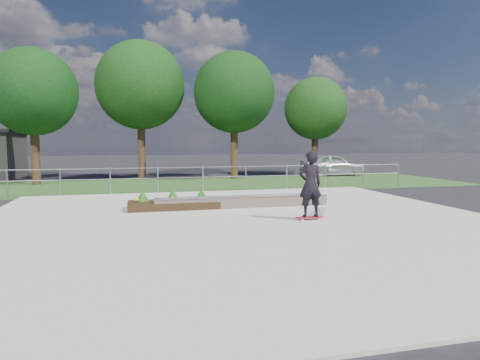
# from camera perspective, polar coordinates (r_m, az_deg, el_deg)

# --- Properties ---
(ground) EXTENTS (120.00, 120.00, 0.00)m
(ground) POSITION_cam_1_polar(r_m,az_deg,el_deg) (12.10, 0.83, -5.85)
(ground) COLOR black
(ground) RESTS_ON ground
(grass_verge) EXTENTS (30.00, 8.00, 0.02)m
(grass_verge) POSITION_cam_1_polar(r_m,az_deg,el_deg) (22.80, -6.36, -0.62)
(grass_verge) COLOR #294A1D
(grass_verge) RESTS_ON ground
(concrete_slab) EXTENTS (15.00, 15.00, 0.06)m
(concrete_slab) POSITION_cam_1_polar(r_m,az_deg,el_deg) (12.10, 0.83, -5.71)
(concrete_slab) COLOR #B0AC9C
(concrete_slab) RESTS_ON ground
(fence) EXTENTS (20.06, 0.06, 1.20)m
(fence) POSITION_cam_1_polar(r_m,az_deg,el_deg) (19.28, -4.96, 0.59)
(fence) COLOR gray
(fence) RESTS_ON ground
(tree_far_left) EXTENTS (4.55, 4.55, 7.15)m
(tree_far_left) POSITION_cam_1_polar(r_m,az_deg,el_deg) (25.08, -25.90, 10.51)
(tree_far_left) COLOR #331F14
(tree_far_left) RESTS_ON ground
(tree_mid_left) EXTENTS (5.25, 5.25, 8.25)m
(tree_mid_left) POSITION_cam_1_polar(r_m,az_deg,el_deg) (26.68, -13.15, 12.17)
(tree_mid_left) COLOR #331E14
(tree_mid_left) RESTS_ON ground
(tree_mid_right) EXTENTS (4.90, 4.90, 7.70)m
(tree_mid_right) POSITION_cam_1_polar(r_m,az_deg,el_deg) (26.34, -0.79, 11.57)
(tree_mid_right) COLOR #312313
(tree_mid_right) RESTS_ON ground
(tree_far_right) EXTENTS (4.20, 4.20, 6.60)m
(tree_far_right) POSITION_cam_1_polar(r_m,az_deg,el_deg) (29.63, 10.03, 9.33)
(tree_far_right) COLOR #2F1F12
(tree_far_right) RESTS_ON ground
(grind_ledge) EXTENTS (6.00, 0.44, 0.43)m
(grind_ledge) POSITION_cam_1_polar(r_m,az_deg,el_deg) (14.59, 0.47, -2.89)
(grind_ledge) COLOR brown
(grind_ledge) RESTS_ON concrete_slab
(planter_bed) EXTENTS (3.00, 1.20, 0.61)m
(planter_bed) POSITION_cam_1_polar(r_m,az_deg,el_deg) (14.61, -8.89, -3.02)
(planter_bed) COLOR black
(planter_bed) RESTS_ON concrete_slab
(skateboarder) EXTENTS (0.80, 0.45, 1.98)m
(skateboarder) POSITION_cam_1_polar(r_m,az_deg,el_deg) (12.41, 9.35, -0.58)
(skateboarder) COLOR silver
(skateboarder) RESTS_ON concrete_slab
(parked_car) EXTENTS (4.29, 1.77, 1.45)m
(parked_car) POSITION_cam_1_polar(r_m,az_deg,el_deg) (29.13, 12.24, 1.98)
(parked_car) COLOR #B3B9BD
(parked_car) RESTS_ON ground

